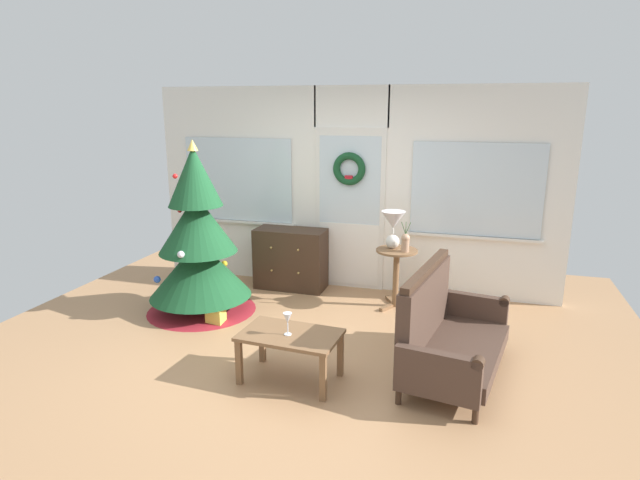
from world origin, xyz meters
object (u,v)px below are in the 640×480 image
object	(u,v)px
settee_sofa	(445,333)
gift_box	(216,316)
dresser_cabinet	(291,259)
coffee_table	(290,340)
flower_vase	(405,242)
side_table	(396,266)
wine_glass	(288,319)
christmas_tree	(198,247)
table_lamp	(393,225)

from	to	relation	value
settee_sofa	gift_box	distance (m)	2.50
dresser_cabinet	coffee_table	bearing A→B (deg)	-70.57
flower_vase	coffee_table	size ratio (longest dim) A/B	0.40
side_table	wine_glass	bearing A→B (deg)	-107.13
dresser_cabinet	settee_sofa	bearing A→B (deg)	-40.28
flower_vase	coffee_table	world-z (taller)	flower_vase
side_table	gift_box	size ratio (longest dim) A/B	3.91
settee_sofa	coffee_table	bearing A→B (deg)	-157.74
christmas_tree	flower_vase	bearing A→B (deg)	17.47
settee_sofa	side_table	size ratio (longest dim) A/B	2.26
side_table	coffee_table	xyz separation A→B (m)	(-0.61, -1.98, -0.13)
flower_vase	wine_glass	bearing A→B (deg)	-110.25
flower_vase	wine_glass	xyz separation A→B (m)	(-0.72, -1.95, -0.24)
christmas_tree	side_table	world-z (taller)	christmas_tree
table_lamp	coffee_table	size ratio (longest dim) A/B	0.50
side_table	flower_vase	size ratio (longest dim) A/B	1.99
settee_sofa	flower_vase	distance (m)	1.57
wine_glass	gift_box	size ratio (longest dim) A/B	1.10
table_lamp	gift_box	world-z (taller)	table_lamp
gift_box	coffee_table	bearing A→B (deg)	-37.54
christmas_tree	side_table	bearing A→B (deg)	19.68
table_lamp	wine_glass	bearing A→B (deg)	-105.26
gift_box	table_lamp	bearing A→B (deg)	32.39
settee_sofa	dresser_cabinet	bearing A→B (deg)	139.72
christmas_tree	gift_box	world-z (taller)	christmas_tree
table_lamp	wine_glass	size ratio (longest dim) A/B	2.26
dresser_cabinet	flower_vase	distance (m)	1.60
wine_glass	gift_box	distance (m)	1.59
christmas_tree	settee_sofa	bearing A→B (deg)	-14.08
christmas_tree	dresser_cabinet	distance (m)	1.33
christmas_tree	dresser_cabinet	xyz separation A→B (m)	(0.73, 1.04, -0.37)
settee_sofa	coffee_table	distance (m)	1.36
dresser_cabinet	coffee_table	xyz separation A→B (m)	(0.80, -2.26, -0.02)
settee_sofa	side_table	world-z (taller)	settee_sofa
flower_vase	coffee_table	bearing A→B (deg)	-110.27
dresser_cabinet	flower_vase	world-z (taller)	flower_vase
table_lamp	coffee_table	xyz separation A→B (m)	(-0.55, -2.02, -0.61)
table_lamp	gift_box	bearing A→B (deg)	-147.61
side_table	settee_sofa	bearing A→B (deg)	-66.02
christmas_tree	table_lamp	bearing A→B (deg)	21.17
dresser_cabinet	table_lamp	size ratio (longest dim) A/B	2.05
flower_vase	dresser_cabinet	bearing A→B (deg)	167.30
table_lamp	christmas_tree	bearing A→B (deg)	-158.83
dresser_cabinet	wine_glass	xyz separation A→B (m)	(0.79, -2.29, 0.18)
side_table	gift_box	distance (m)	2.13
table_lamp	flower_vase	distance (m)	0.25
christmas_tree	gift_box	distance (m)	0.81
flower_vase	gift_box	bearing A→B (deg)	-152.15
coffee_table	flower_vase	bearing A→B (deg)	69.73
dresser_cabinet	table_lamp	distance (m)	1.49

